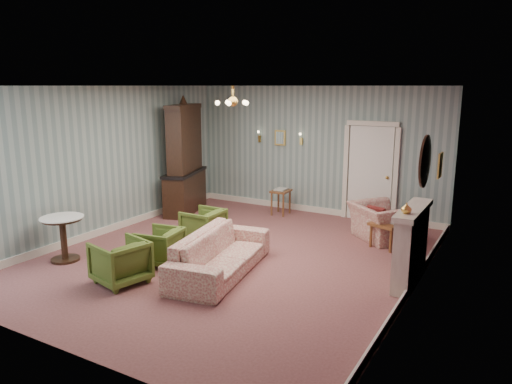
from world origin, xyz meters
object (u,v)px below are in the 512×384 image
Objects in this scene: olive_chair_c at (203,224)px; coffee_table at (393,233)px; sofa_chintz at (220,246)px; dresser at (184,156)px; olive_chair_a at (120,260)px; olive_chair_b at (160,244)px; pedestal_table at (64,239)px; side_table_black at (411,240)px; wingback_chair at (381,216)px; fireplace at (411,245)px.

olive_chair_c is 0.75× the size of coffee_table.
dresser is (-2.84, 2.78, 0.88)m from sofa_chintz.
olive_chair_a is 1.52m from sofa_chintz.
olive_chair_b is 0.86× the size of pedestal_table.
dresser is 2.83× the size of coffee_table.
olive_chair_b is 1.06× the size of side_table_black.
dresser is 3.42× the size of pedestal_table.
olive_chair_b is at bearing 87.75° from sofa_chintz.
olive_chair_c is (-0.06, 1.32, 0.02)m from olive_chair_b.
pedestal_table is (-2.60, -0.84, -0.06)m from sofa_chintz.
olive_chair_a is at bearing -7.43° from olive_chair_b.
wingback_chair is 5.75m from pedestal_table.
sofa_chintz is 3.30m from side_table_black.
olive_chair_a reaches higher than olive_chair_c.
dresser is 4.21× the size of side_table_black.
wingback_chair reaches higher than side_table_black.
fireplace reaches higher than olive_chair_b.
sofa_chintz is 2.74m from pedestal_table.
olive_chair_c is at bearing -153.86° from coffee_table.
wingback_chair is 4.64m from dresser.
pedestal_table is (-1.43, -2.01, 0.04)m from olive_chair_c.
side_table_black is (0.45, -0.53, 0.08)m from coffee_table.
wingback_chair is at bearing 122.18° from olive_chair_c.
coffee_table is (-0.66, 1.61, -0.34)m from fireplace.
side_table_black is at bearing -58.07° from sofa_chintz.
sofa_chintz reaches higher than pedestal_table.
olive_chair_a is 4.34m from fireplace.
pedestal_table is (-4.32, -3.79, -0.08)m from wingback_chair.
olive_chair_a is 0.28× the size of dresser.
dresser is at bearing 35.83° from sofa_chintz.
olive_chair_b reaches higher than side_table_black.
fireplace is at bearing -34.01° from dresser.
sofa_chintz is 3.39m from coffee_table.
wingback_chair is at bearing 117.50° from fireplace.
fireplace is (3.75, 2.18, 0.22)m from olive_chair_a.
olive_chair_b reaches higher than coffee_table.
sofa_chintz reaches higher than olive_chair_a.
olive_chair_a is 0.68× the size of wingback_chair.
olive_chair_b is 0.71× the size of coffee_table.
olive_chair_a is 2.23m from olive_chair_c.
olive_chair_b is at bearing -76.58° from dresser.
wingback_chair is 1.38× the size of pedestal_table.
olive_chair_a is 0.91m from olive_chair_b.
side_table_black is (2.46, 2.20, -0.13)m from sofa_chintz.
olive_chair_b is at bearing 88.23° from wingback_chair.
pedestal_table is (-1.50, -0.69, 0.05)m from olive_chair_b.
wingback_chair is 2.07m from fireplace.
olive_chair_a is 0.52× the size of fireplace.
wingback_chair reaches higher than olive_chair_c.
olive_chair_a is 4.33m from dresser.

